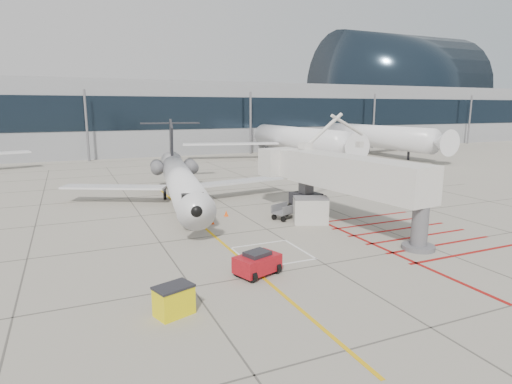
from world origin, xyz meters
name	(u,v)px	position (x,y,z in m)	size (l,w,h in m)	color
ground_plane	(292,245)	(0.00, 0.00, 0.00)	(260.00, 260.00, 0.00)	#9C9586
regional_jet	(182,168)	(-4.16, 12.69, 3.73)	(22.61, 28.50, 7.47)	silver
jet_bridge	(353,181)	(6.19, 1.97, 3.59)	(8.50, 17.94, 7.17)	silver
pushback_tug	(257,262)	(-4.26, -3.83, 0.70)	(2.41, 1.50, 1.40)	#AC101A
spill_bin	(174,300)	(-9.48, -6.56, 0.69)	(1.58, 1.06, 1.37)	yellow
baggage_cart	(285,211)	(2.65, 6.13, 0.65)	(2.05, 1.29, 1.29)	#5C5D62
ground_power_unit	(311,210)	(3.91, 4.20, 1.04)	(2.64, 1.54, 2.09)	beige
cone_nose	(212,221)	(-3.29, 7.07, 0.22)	(0.31, 0.31, 0.43)	#DE3F0B
cone_side	(226,213)	(-1.43, 8.97, 0.25)	(0.36, 0.36, 0.50)	#F44D0C
terminal_building	(180,117)	(10.00, 70.00, 7.00)	(180.00, 28.00, 14.00)	gray
terminal_glass_band	(198,113)	(10.00, 55.95, 8.00)	(180.00, 0.10, 6.00)	black
terminal_dome	(396,89)	(70.00, 70.00, 14.00)	(40.00, 28.00, 28.00)	black
bg_aircraft_c	(287,123)	(23.76, 46.00, 6.30)	(37.79, 41.99, 12.60)	silver
bg_aircraft_d	(364,121)	(41.14, 46.00, 6.34)	(38.04, 42.26, 12.68)	silver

